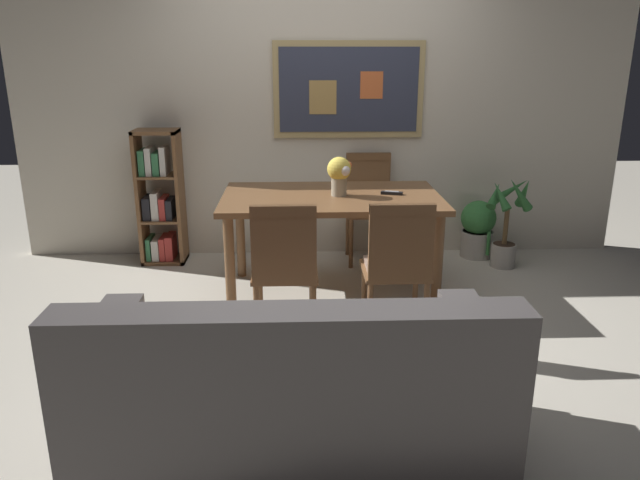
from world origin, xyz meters
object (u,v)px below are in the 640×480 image
object	(u,v)px
potted_ivy	(478,228)
dining_chair_near_left	(285,261)
dining_table	(331,208)
leather_couch	(291,398)
potted_palm	(507,224)
bookshelf	(160,201)
dining_chair_near_right	(398,260)
flower_vase	(339,173)
tv_remote	(392,193)
dining_chair_far_right	(369,198)

from	to	relation	value
potted_ivy	dining_chair_near_left	bearing A→B (deg)	-136.09
dining_table	potted_ivy	size ratio (longest dim) A/B	2.85
leather_couch	potted_palm	size ratio (longest dim) A/B	2.24
dining_table	dining_chair_near_left	distance (m)	0.87
leather_couch	bookshelf	world-z (taller)	bookshelf
potted_palm	dining_chair_near_right	bearing A→B (deg)	-130.49
dining_table	potted_palm	size ratio (longest dim) A/B	1.94
potted_ivy	flower_vase	size ratio (longest dim) A/B	1.97
dining_table	tv_remote	size ratio (longest dim) A/B	9.64
flower_vase	tv_remote	xyz separation A→B (m)	(0.38, 0.02, -0.15)
dining_table	potted_ivy	distance (m)	1.60
potted_ivy	flower_vase	distance (m)	1.65
dining_chair_near_left	bookshelf	xyz separation A→B (m)	(-1.08, 1.57, -0.00)
bookshelf	potted_ivy	xyz separation A→B (m)	(2.74, 0.02, -0.28)
bookshelf	potted_ivy	world-z (taller)	bookshelf
tv_remote	leather_couch	bearing A→B (deg)	-110.25
leather_couch	bookshelf	bearing A→B (deg)	112.61
leather_couch	potted_palm	distance (m)	3.03
dining_chair_far_right	bookshelf	world-z (taller)	bookshelf
dining_table	bookshelf	size ratio (longest dim) A/B	1.38
dining_chair_far_right	dining_chair_near_right	distance (m)	1.59
potted_palm	tv_remote	bearing A→B (deg)	-153.57
dining_table	flower_vase	distance (m)	0.26
potted_palm	tv_remote	xyz separation A→B (m)	(-1.05, -0.52, 0.39)
dining_chair_near_left	potted_palm	size ratio (longest dim) A/B	1.13
leather_couch	flower_vase	bearing A→B (deg)	80.14
potted_ivy	potted_palm	bearing A→B (deg)	-58.84
dining_chair_near_right	tv_remote	bearing A→B (deg)	84.39
dining_table	flower_vase	size ratio (longest dim) A/B	5.63
dining_table	flower_vase	xyz separation A→B (m)	(0.05, -0.01, 0.26)
dining_chair_near_left	leather_couch	size ratio (longest dim) A/B	0.51
dining_chair_far_right	potted_ivy	distance (m)	1.00
dining_chair_near_left	leather_couch	bearing A→B (deg)	-87.68
bookshelf	tv_remote	size ratio (longest dim) A/B	6.97
potted_ivy	dining_chair_far_right	bearing A→B (deg)	-179.84
dining_chair_near_left	flower_vase	xyz separation A→B (m)	(0.38, 0.79, 0.38)
potted_palm	leather_couch	bearing A→B (deg)	-125.69
potted_ivy	tv_remote	size ratio (longest dim) A/B	3.38
potted_palm	dining_chair_far_right	bearing A→B (deg)	166.91
bookshelf	dining_chair_near_right	bearing A→B (deg)	-41.64
leather_couch	potted_ivy	xyz separation A→B (m)	(1.61, 2.73, -0.05)
bookshelf	potted_palm	distance (m)	2.91
dining_chair_far_right	flower_vase	bearing A→B (deg)	-111.15
dining_table	dining_chair_near_left	world-z (taller)	dining_chair_near_left
dining_chair_near_right	leather_couch	distance (m)	1.32
dining_chair_near_right	potted_ivy	xyz separation A→B (m)	(0.97, 1.59, -0.28)
dining_chair_far_right	dining_chair_near_left	bearing A→B (deg)	-113.48
dining_table	leather_couch	bearing A→B (deg)	-98.23
dining_chair_near_left	flower_vase	world-z (taller)	flower_vase
bookshelf	tv_remote	distance (m)	2.01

